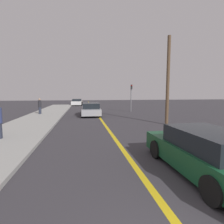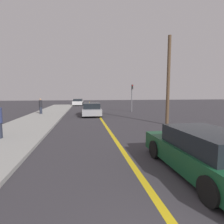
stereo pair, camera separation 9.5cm
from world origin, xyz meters
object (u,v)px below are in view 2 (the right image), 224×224
car_near_right_lane (204,153)px  traffic_light (132,95)px  car_ahead_center (92,109)px  utility_pole (168,81)px  car_far_distant (78,102)px  pedestrian_mid_group (41,106)px

car_near_right_lane → traffic_light: traffic_light is taller
car_ahead_center → traffic_light: 6.15m
car_near_right_lane → car_ahead_center: size_ratio=0.96×
car_ahead_center → utility_pole: 8.72m
car_far_distant → traffic_light: 15.28m
car_near_right_lane → utility_pole: bearing=69.7°
car_ahead_center → pedestrian_mid_group: bearing=168.7°
car_near_right_lane → car_far_distant: bearing=97.7°
car_near_right_lane → traffic_light: (2.63, 17.05, 1.51)m
traffic_light → car_ahead_center: bearing=-150.9°
pedestrian_mid_group → car_ahead_center: bearing=-12.5°
pedestrian_mid_group → utility_pole: (10.74, -7.57, 2.26)m
car_near_right_lane → traffic_light: bearing=80.5°
traffic_light → utility_pole: utility_pole is taller
car_ahead_center → utility_pole: utility_pole is taller
car_ahead_center → traffic_light: (5.21, 2.90, 1.49)m
pedestrian_mid_group → utility_pole: size_ratio=0.26×
car_near_right_lane → pedestrian_mid_group: size_ratio=2.69×
car_ahead_center → car_far_distant: 16.45m
car_ahead_center → pedestrian_mid_group: pedestrian_mid_group is taller
car_near_right_lane → pedestrian_mid_group: pedestrian_mid_group is taller
pedestrian_mid_group → utility_pole: 13.33m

